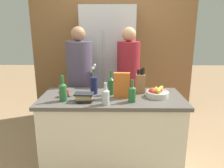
% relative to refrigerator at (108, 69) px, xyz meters
% --- Properties ---
extents(ground_plane, '(14.00, 14.00, 0.00)m').
position_rel_refrigerator_xyz_m(ground_plane, '(0.07, -1.18, -0.97)').
color(ground_plane, '#A37F5B').
extents(kitchen_island, '(1.59, 0.71, 0.88)m').
position_rel_refrigerator_xyz_m(kitchen_island, '(0.07, -1.18, -0.52)').
color(kitchen_island, silver).
rests_on(kitchen_island, ground_plane).
extents(back_wall_wood, '(2.79, 0.12, 2.60)m').
position_rel_refrigerator_xyz_m(back_wall_wood, '(0.07, 0.36, 0.33)').
color(back_wall_wood, brown).
rests_on(back_wall_wood, ground_plane).
extents(refrigerator, '(0.81, 0.63, 1.93)m').
position_rel_refrigerator_xyz_m(refrigerator, '(0.00, 0.00, 0.00)').
color(refrigerator, '#B7B7BC').
rests_on(refrigerator, ground_plane).
extents(fruit_bowl, '(0.24, 0.24, 0.11)m').
position_rel_refrigerator_xyz_m(fruit_bowl, '(0.56, -1.19, -0.04)').
color(fruit_bowl, silver).
rests_on(fruit_bowl, kitchen_island).
extents(knife_block, '(0.10, 0.09, 0.30)m').
position_rel_refrigerator_xyz_m(knife_block, '(0.41, -1.03, 0.03)').
color(knife_block, olive).
rests_on(knife_block, kitchen_island).
extents(flower_vase, '(0.08, 0.08, 0.35)m').
position_rel_refrigerator_xyz_m(flower_vase, '(-0.13, -1.07, 0.03)').
color(flower_vase, '#191E4C').
rests_on(flower_vase, kitchen_island).
extents(cereal_box, '(0.18, 0.07, 0.28)m').
position_rel_refrigerator_xyz_m(cereal_box, '(0.18, -1.21, 0.05)').
color(cereal_box, orange).
rests_on(cereal_box, kitchen_island).
extents(coffee_mug, '(0.12, 0.08, 0.08)m').
position_rel_refrigerator_xyz_m(coffee_mug, '(-0.45, -1.18, -0.04)').
color(coffee_mug, '#99332D').
rests_on(coffee_mug, kitchen_island).
extents(book_stack, '(0.20, 0.16, 0.09)m').
position_rel_refrigerator_xyz_m(book_stack, '(-0.21, -1.34, -0.04)').
color(book_stack, maroon).
rests_on(book_stack, kitchen_island).
extents(bottle_oil, '(0.08, 0.08, 0.27)m').
position_rel_refrigerator_xyz_m(bottle_oil, '(-0.43, -1.33, 0.02)').
color(bottle_oil, '#286633').
rests_on(bottle_oil, kitchen_island).
extents(bottle_vinegar, '(0.07, 0.07, 0.28)m').
position_rel_refrigerator_xyz_m(bottle_vinegar, '(0.06, -1.10, 0.03)').
color(bottle_vinegar, '#286633').
rests_on(bottle_vinegar, kitchen_island).
extents(bottle_wine, '(0.08, 0.08, 0.24)m').
position_rel_refrigerator_xyz_m(bottle_wine, '(0.28, -1.35, 0.01)').
color(bottle_wine, '#286633').
rests_on(bottle_wine, kitchen_island).
extents(bottle_water, '(0.08, 0.08, 0.23)m').
position_rel_refrigerator_xyz_m(bottle_water, '(0.01, -1.44, 0.00)').
color(bottle_water, '#B2BCC1').
rests_on(bottle_water, kitchen_island).
extents(person_at_sink, '(0.35, 0.35, 1.64)m').
position_rel_refrigerator_xyz_m(person_at_sink, '(-0.37, -0.59, -0.05)').
color(person_at_sink, '#383842').
rests_on(person_at_sink, ground_plane).
extents(person_in_blue, '(0.31, 0.31, 1.63)m').
position_rel_refrigerator_xyz_m(person_in_blue, '(0.29, -0.54, -0.04)').
color(person_in_blue, '#383842').
rests_on(person_in_blue, ground_plane).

